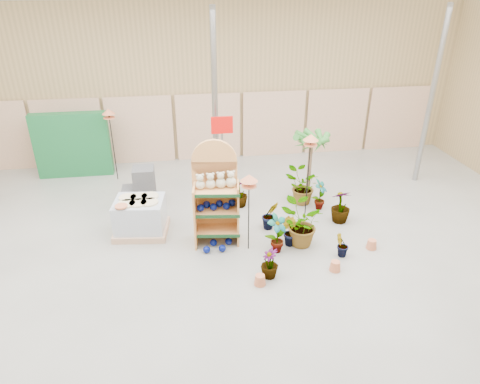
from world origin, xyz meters
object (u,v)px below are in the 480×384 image
Objects in this scene: display_shelf at (216,196)px; pallet_stack at (140,217)px; bird_table_front at (249,180)px; potted_plant_2 at (300,225)px.

pallet_stack is (-1.60, 0.46, -0.60)m from display_shelf.
potted_plant_2 is (1.07, -0.01, -1.08)m from bird_table_front.
display_shelf reaches higher than bird_table_front.
display_shelf is at bearing -8.99° from pallet_stack.
bird_table_front is (2.21, -0.95, 1.16)m from pallet_stack.
display_shelf is 1.77m from pallet_stack.
potted_plant_2 is at bearing -9.44° from pallet_stack.
potted_plant_2 is (1.68, -0.51, -0.53)m from display_shelf.
pallet_stack is 2.67m from bird_table_front.
display_shelf is 0.96m from bird_table_front.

